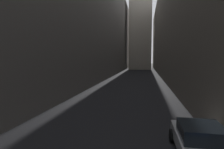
{
  "coord_description": "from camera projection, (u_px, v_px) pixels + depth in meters",
  "views": [
    {
      "loc": [
        2.19,
        8.01,
        4.09
      ],
      "look_at": [
        0.0,
        20.4,
        3.05
      ],
      "focal_mm": 30.68,
      "sensor_mm": 36.0,
      "label": 1
    }
  ],
  "objects": [
    {
      "name": "parked_car_right_third",
      "position": [
        200.0,
        141.0,
        7.75
      ],
      "size": [
        1.99,
        4.24,
        1.47
      ],
      "rotation": [
        0.0,
        0.0,
        1.57
      ],
      "color": "#B7B7BC",
      "rests_on": "ground"
    },
    {
      "name": "building_block_right",
      "position": [
        196.0,
        22.0,
        38.88
      ],
      "size": [
        13.27,
        108.0,
        23.0
      ],
      "primitive_type": "cube",
      "color": "#60594F",
      "rests_on": "ground"
    },
    {
      "name": "ground_plane",
      "position": [
        135.0,
        78.0,
        39.96
      ],
      "size": [
        264.0,
        264.0,
        0.0
      ],
      "primitive_type": "plane",
      "color": "black"
    },
    {
      "name": "building_block_left",
      "position": [
        79.0,
        20.0,
        43.1
      ],
      "size": [
        14.74,
        108.0,
        25.8
      ],
      "primitive_type": "cube",
      "color": "slate",
      "rests_on": "ground"
    }
  ]
}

